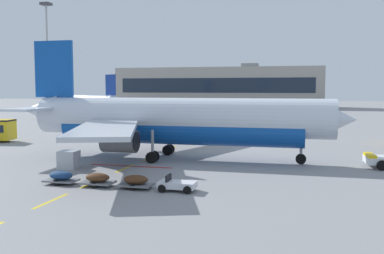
# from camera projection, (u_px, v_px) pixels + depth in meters

# --- Properties ---
(ground) EXTENTS (400.00, 400.00, 0.00)m
(ground) POSITION_uv_depth(u_px,v_px,m) (361.00, 149.00, 52.86)
(ground) COLOR gray
(apron_paint_markings) EXTENTS (8.00, 96.89, 0.01)m
(apron_paint_markings) POSITION_uv_depth(u_px,v_px,m) (179.00, 145.00, 56.56)
(apron_paint_markings) COLOR yellow
(apron_paint_markings) RESTS_ON ground
(airliner_foreground) EXTENTS (34.68, 34.63, 12.20)m
(airliner_foreground) POSITION_uv_depth(u_px,v_px,m) (174.00, 120.00, 44.80)
(airliner_foreground) COLOR silver
(airliner_foreground) RESTS_ON ground
(airliner_mid_left) EXTENTS (28.32, 26.77, 10.45)m
(airliner_mid_left) POSITION_uv_depth(u_px,v_px,m) (84.00, 102.00, 117.62)
(airliner_mid_left) COLOR silver
(airliner_mid_left) RESTS_ON ground
(baggage_train) EXTENTS (11.60, 1.58, 1.14)m
(baggage_train) POSITION_uv_depth(u_px,v_px,m) (117.00, 180.00, 32.24)
(baggage_train) COLOR silver
(baggage_train) RESTS_ON ground
(uld_cargo_container) EXTENTS (1.72, 1.68, 1.60)m
(uld_cargo_container) POSITION_uv_depth(u_px,v_px,m) (69.00, 160.00, 39.78)
(uld_cargo_container) COLOR #B7BCC6
(uld_cargo_container) RESTS_ON ground
(apron_light_mast_near) EXTENTS (1.80, 1.80, 23.59)m
(apron_light_mast_near) POSITION_uv_depth(u_px,v_px,m) (47.00, 49.00, 86.65)
(apron_light_mast_near) COLOR slate
(apron_light_mast_near) RESTS_ON ground
(terminal_satellite) EXTENTS (76.42, 21.68, 16.23)m
(terminal_satellite) POSITION_uv_depth(u_px,v_px,m) (220.00, 87.00, 169.48)
(terminal_satellite) COLOR #9E998E
(terminal_satellite) RESTS_ON ground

